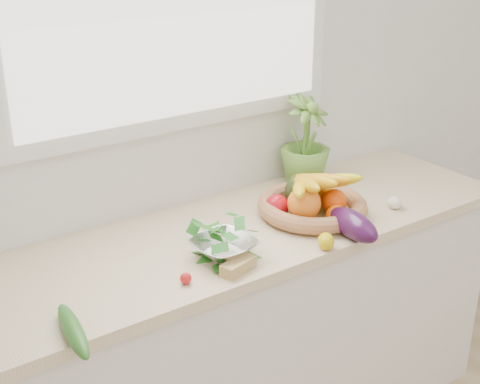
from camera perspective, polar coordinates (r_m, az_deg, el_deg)
back_wall at (r=2.38m, az=-5.47°, el=8.91°), size 4.50×0.02×2.70m
counter_cabinet at (r=2.54m, az=-1.22°, el=-13.08°), size 2.20×0.58×0.86m
countertop at (r=2.30m, az=-1.31°, el=-4.01°), size 2.24×0.62×0.04m
orange_loose at (r=2.36m, az=8.23°, el=-2.01°), size 0.08×0.08×0.08m
lemon_a at (r=2.34m, az=8.24°, el=-2.48°), size 0.06×0.08×0.06m
lemon_b at (r=2.20m, az=7.34°, el=-4.19°), size 0.08×0.09×0.05m
lemon_c at (r=2.29m, az=10.02°, el=-3.12°), size 0.10×0.10×0.06m
apple at (r=2.40m, az=3.17°, el=-1.21°), size 0.10×0.10×0.09m
ginger at (r=2.05m, az=-0.16°, el=-6.34°), size 0.13×0.08×0.04m
garlic_a at (r=2.58m, az=8.96°, el=-0.24°), size 0.05×0.05×0.04m
garlic_b at (r=2.57m, az=9.44°, el=-0.26°), size 0.07×0.07×0.05m
garlic_c at (r=2.54m, az=13.07°, el=-0.89°), size 0.07×0.07×0.05m
eggplant at (r=2.28m, az=9.63°, el=-2.77°), size 0.11×0.25×0.09m
cucumber at (r=1.81m, az=-14.06°, el=-11.40°), size 0.09×0.27×0.05m
radish at (r=2.00m, az=-4.66°, el=-7.36°), size 0.04×0.04×0.04m
potted_herb at (r=2.65m, az=5.63°, el=4.42°), size 0.26×0.26×0.36m
fruit_basket at (r=2.42m, az=6.16°, el=-0.76°), size 0.41×0.41×0.19m
colander_with_spinach at (r=2.12m, az=-1.41°, el=-4.30°), size 0.22×0.22×0.11m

